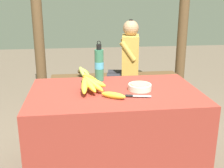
{
  "coord_description": "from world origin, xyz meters",
  "views": [
    {
      "loc": [
        -0.27,
        -2.02,
        1.38
      ],
      "look_at": [
        -0.01,
        0.05,
        0.73
      ],
      "focal_mm": 45.0,
      "sensor_mm": 36.0,
      "label": 1
    }
  ],
  "objects_px": {
    "seated_vendor": "(127,58)",
    "support_post_near": "(37,16)",
    "banana_bunch_green": "(83,71)",
    "knife": "(134,96)",
    "wooden_bench": "(115,81)",
    "water_bottle": "(99,65)",
    "serving_bowl": "(140,86)",
    "banana_bunch_ripe": "(90,82)",
    "loose_banana_front": "(113,95)",
    "support_post_far": "(184,15)"
  },
  "relations": [
    {
      "from": "banana_bunch_ripe",
      "to": "wooden_bench",
      "type": "xyz_separation_m",
      "value": [
        0.38,
        1.39,
        -0.41
      ]
    },
    {
      "from": "support_post_far",
      "to": "knife",
      "type": "bearing_deg",
      "value": -119.44
    },
    {
      "from": "wooden_bench",
      "to": "support_post_near",
      "type": "distance_m",
      "value": 1.27
    },
    {
      "from": "loose_banana_front",
      "to": "wooden_bench",
      "type": "bearing_deg",
      "value": 81.71
    },
    {
      "from": "banana_bunch_ripe",
      "to": "banana_bunch_green",
      "type": "distance_m",
      "value": 1.41
    },
    {
      "from": "banana_bunch_ripe",
      "to": "seated_vendor",
      "type": "relative_size",
      "value": 0.29
    },
    {
      "from": "loose_banana_front",
      "to": "support_post_far",
      "type": "xyz_separation_m",
      "value": [
        1.18,
        1.83,
        0.44
      ]
    },
    {
      "from": "banana_bunch_ripe",
      "to": "seated_vendor",
      "type": "distance_m",
      "value": 1.46
    },
    {
      "from": "water_bottle",
      "to": "support_post_far",
      "type": "height_order",
      "value": "support_post_far"
    },
    {
      "from": "loose_banana_front",
      "to": "support_post_near",
      "type": "bearing_deg",
      "value": 111.62
    },
    {
      "from": "knife",
      "to": "wooden_bench",
      "type": "bearing_deg",
      "value": 98.08
    },
    {
      "from": "loose_banana_front",
      "to": "support_post_near",
      "type": "relative_size",
      "value": 0.08
    },
    {
      "from": "banana_bunch_green",
      "to": "support_post_near",
      "type": "xyz_separation_m",
      "value": [
        -0.54,
        0.27,
        0.66
      ]
    },
    {
      "from": "seated_vendor",
      "to": "banana_bunch_green",
      "type": "height_order",
      "value": "seated_vendor"
    },
    {
      "from": "water_bottle",
      "to": "wooden_bench",
      "type": "bearing_deg",
      "value": 75.27
    },
    {
      "from": "banana_bunch_ripe",
      "to": "loose_banana_front",
      "type": "relative_size",
      "value": 1.8
    },
    {
      "from": "serving_bowl",
      "to": "support_post_near",
      "type": "bearing_deg",
      "value": 119.86
    },
    {
      "from": "serving_bowl",
      "to": "support_post_far",
      "type": "distance_m",
      "value": 1.96
    },
    {
      "from": "seated_vendor",
      "to": "serving_bowl",
      "type": "bearing_deg",
      "value": 95.03
    },
    {
      "from": "knife",
      "to": "seated_vendor",
      "type": "height_order",
      "value": "seated_vendor"
    },
    {
      "from": "knife",
      "to": "support_post_far",
      "type": "distance_m",
      "value": 2.14
    },
    {
      "from": "serving_bowl",
      "to": "banana_bunch_green",
      "type": "height_order",
      "value": "serving_bowl"
    },
    {
      "from": "support_post_near",
      "to": "banana_bunch_ripe",
      "type": "bearing_deg",
      "value": -70.99
    },
    {
      "from": "seated_vendor",
      "to": "support_post_near",
      "type": "relative_size",
      "value": 0.49
    },
    {
      "from": "banana_bunch_green",
      "to": "loose_banana_front",
      "type": "bearing_deg",
      "value": -83.34
    },
    {
      "from": "support_post_near",
      "to": "serving_bowl",
      "type": "bearing_deg",
      "value": -60.14
    },
    {
      "from": "serving_bowl",
      "to": "water_bottle",
      "type": "xyz_separation_m",
      "value": [
        -0.29,
        0.29,
        0.11
      ]
    },
    {
      "from": "banana_bunch_ripe",
      "to": "water_bottle",
      "type": "distance_m",
      "value": 0.31
    },
    {
      "from": "water_bottle",
      "to": "knife",
      "type": "distance_m",
      "value": 0.52
    },
    {
      "from": "knife",
      "to": "wooden_bench",
      "type": "distance_m",
      "value": 1.6
    },
    {
      "from": "banana_bunch_ripe",
      "to": "knife",
      "type": "height_order",
      "value": "banana_bunch_ripe"
    },
    {
      "from": "loose_banana_front",
      "to": "support_post_far",
      "type": "relative_size",
      "value": 0.08
    },
    {
      "from": "banana_bunch_ripe",
      "to": "serving_bowl",
      "type": "xyz_separation_m",
      "value": [
        0.38,
        -0.01,
        -0.04
      ]
    },
    {
      "from": "serving_bowl",
      "to": "seated_vendor",
      "type": "bearing_deg",
      "value": 84.15
    },
    {
      "from": "banana_bunch_ripe",
      "to": "support_post_far",
      "type": "distance_m",
      "value": 2.16
    },
    {
      "from": "banana_bunch_ripe",
      "to": "loose_banana_front",
      "type": "distance_m",
      "value": 0.24
    },
    {
      "from": "loose_banana_front",
      "to": "seated_vendor",
      "type": "xyz_separation_m",
      "value": [
        0.37,
        1.54,
        -0.06
      ]
    },
    {
      "from": "serving_bowl",
      "to": "banana_bunch_green",
      "type": "xyz_separation_m",
      "value": [
        -0.41,
        1.39,
        -0.23
      ]
    },
    {
      "from": "serving_bowl",
      "to": "seated_vendor",
      "type": "relative_size",
      "value": 0.16
    },
    {
      "from": "support_post_near",
      "to": "knife",
      "type": "bearing_deg",
      "value": -64.33
    },
    {
      "from": "water_bottle",
      "to": "banana_bunch_green",
      "type": "distance_m",
      "value": 1.16
    },
    {
      "from": "knife",
      "to": "banana_bunch_green",
      "type": "height_order",
      "value": "knife"
    },
    {
      "from": "serving_bowl",
      "to": "loose_banana_front",
      "type": "relative_size",
      "value": 1.0
    },
    {
      "from": "knife",
      "to": "seated_vendor",
      "type": "bearing_deg",
      "value": 92.85
    },
    {
      "from": "loose_banana_front",
      "to": "seated_vendor",
      "type": "distance_m",
      "value": 1.58
    },
    {
      "from": "water_bottle",
      "to": "serving_bowl",
      "type": "bearing_deg",
      "value": -45.22
    },
    {
      "from": "water_bottle",
      "to": "loose_banana_front",
      "type": "distance_m",
      "value": 0.48
    },
    {
      "from": "loose_banana_front",
      "to": "knife",
      "type": "relative_size",
      "value": 0.97
    },
    {
      "from": "knife",
      "to": "seated_vendor",
      "type": "relative_size",
      "value": 0.17
    },
    {
      "from": "knife",
      "to": "seated_vendor",
      "type": "distance_m",
      "value": 1.55
    }
  ]
}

